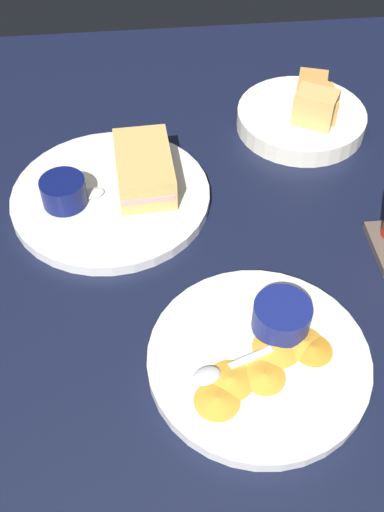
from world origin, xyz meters
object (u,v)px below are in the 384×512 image
ramekin_dark_sauce (64,191)px  ramekin_light_gravy (282,316)px  spoon_by_dark_ramekin (102,191)px  sandwich_half_near (144,168)px  plate_sandwich_main (111,197)px  plate_chips_companion (258,360)px  bread_basket_rear (304,115)px  spoon_by_gravy_ramekin (217,372)px

ramekin_dark_sauce → ramekin_light_gravy: 34.27cm
ramekin_dark_sauce → spoon_by_dark_ramekin: (-1.29, 4.95, -1.69)cm
sandwich_half_near → ramekin_dark_sauce: bearing=-74.3°
sandwich_half_near → spoon_by_dark_ramekin: (1.82, -6.09, -2.04)cm
ramekin_light_gravy → plate_sandwich_main: bearing=-142.4°
sandwich_half_near → ramekin_light_gravy: (26.46, 14.04, -0.47)cm
plate_sandwich_main → sandwich_half_near: 6.16cm
spoon_by_dark_ramekin → plate_chips_companion: size_ratio=0.40×
sandwich_half_near → bread_basket_rear: (-12.15, 25.68, -1.63)cm
sandwich_half_near → spoon_by_gravy_ramekin: size_ratio=1.39×
ramekin_dark_sauce → ramekin_light_gravy: (23.35, 25.09, -0.12)cm
sandwich_half_near → spoon_by_gravy_ramekin: sandwich_half_near is taller
ramekin_dark_sauce → plate_chips_companion: bearing=39.1°
sandwich_half_near → spoon_by_gravy_ramekin: bearing=10.8°
plate_sandwich_main → sandwich_half_near: sandwich_half_near is taller
plate_sandwich_main → ramekin_light_gravy: size_ratio=4.20×
bread_basket_rear → ramekin_dark_sauce: bearing=-67.4°
spoon_by_gravy_ramekin → plate_sandwich_main: bearing=-159.9°
plate_sandwich_main → bread_basket_rear: bearing=114.6°
spoon_by_gravy_ramekin → bread_basket_rear: (-44.03, 19.61, 0.41)cm
ramekin_dark_sauce → plate_chips_companion: (27.06, 21.99, -2.85)cm
plate_chips_companion → ramekin_light_gravy: ramekin_light_gravy is taller
sandwich_half_near → bread_basket_rear: bearing=115.3°
sandwich_half_near → spoon_by_dark_ramekin: size_ratio=1.37×
plate_chips_companion → sandwich_half_near: bearing=-160.1°
plate_chips_companion → spoon_by_gravy_ramekin: size_ratio=2.53×
plate_sandwich_main → plate_chips_companion: same height
spoon_by_gravy_ramekin → ramekin_light_gravy: bearing=124.2°
spoon_by_dark_ramekin → spoon_by_gravy_ramekin: size_ratio=1.01×
plate_chips_companion → spoon_by_gravy_ramekin: spoon_by_gravy_ramekin is taller
plate_sandwich_main → plate_chips_companion: bearing=29.3°
plate_sandwich_main → spoon_by_gravy_ramekin: bearing=20.1°
sandwich_half_near → ramekin_dark_sauce: size_ratio=2.22×
bread_basket_rear → sandwich_half_near: bearing=-64.7°
plate_sandwich_main → spoon_by_gravy_ramekin: spoon_by_gravy_ramekin is taller
plate_chips_companion → ramekin_dark_sauce: bearing=-140.9°
ramekin_light_gravy → bread_basket_rear: bread_basket_rear is taller
plate_sandwich_main → spoon_by_dark_ramekin: bearing=-91.7°
spoon_by_dark_ramekin → ramekin_light_gravy: bearing=39.3°
ramekin_light_gravy → ramekin_dark_sauce: bearing=-132.9°
plate_sandwich_main → spoon_by_dark_ramekin: (-0.04, -1.16, 1.16)cm
sandwich_half_near → plate_chips_companion: bearing=19.9°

